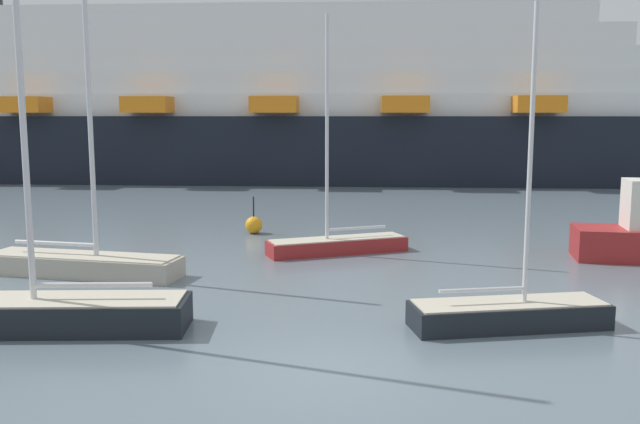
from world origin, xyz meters
The scene contains 7 objects.
ground_plane centered at (0.00, 0.00, 0.00)m, with size 600.00×600.00×0.00m, color slate.
sailboat_0 centered at (-7.26, 7.84, 0.47)m, with size 6.32×2.81×9.14m.
sailboat_1 centered at (-6.09, 2.50, 0.55)m, with size 5.98×1.63×11.44m.
sailboat_3 centered at (4.30, 2.61, 0.39)m, with size 4.69×1.92×7.31m.
sailboat_4 centered at (0.62, 11.17, 0.41)m, with size 5.11×2.76×8.24m.
channel_buoy_0 centered at (-2.69, 15.20, 0.36)m, with size 0.71×0.71×1.53m.
cruise_ship centered at (-11.07, 40.44, 5.42)m, with size 86.94×18.99×16.82m.
Camera 1 is at (-0.19, -12.62, 4.88)m, focal length 38.39 mm.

